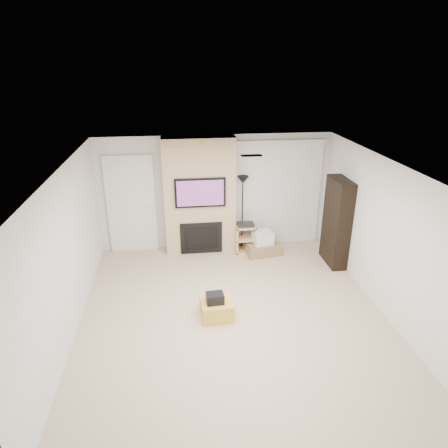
{
  "coord_description": "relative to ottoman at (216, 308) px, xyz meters",
  "views": [
    {
      "loc": [
        -0.85,
        -5.48,
        3.97
      ],
      "look_at": [
        0.0,
        1.2,
        1.15
      ],
      "focal_mm": 32.0,
      "sensor_mm": 36.0,
      "label": 1
    }
  ],
  "objects": [
    {
      "name": "av_stand",
      "position": [
        0.89,
        2.34,
        0.2
      ],
      "size": [
        0.45,
        0.38,
        0.66
      ],
      "color": "#DEB877",
      "rests_on": "floor"
    },
    {
      "name": "fireplace_wall",
      "position": [
        -0.07,
        2.53,
        1.09
      ],
      "size": [
        1.5,
        0.47,
        2.5
      ],
      "color": "tan",
      "rests_on": "floor"
    },
    {
      "name": "bookshelf",
      "position": [
        2.62,
        1.58,
        0.75
      ],
      "size": [
        0.3,
        0.8,
        1.8
      ],
      "color": "black",
      "rests_on": "floor"
    },
    {
      "name": "wall_front",
      "position": [
        0.28,
        -2.76,
        1.1
      ],
      "size": [
        5.0,
        0.0,
        2.5
      ],
      "primitive_type": "cube",
      "rotation": [
        1.57,
        0.0,
        0.0
      ],
      "color": "silver",
      "rests_on": "ground"
    },
    {
      "name": "floor_lamp",
      "position": [
        0.84,
        2.47,
        1.17
      ],
      "size": [
        0.25,
        0.25,
        1.67
      ],
      "color": "black",
      "rests_on": "floor"
    },
    {
      "name": "entry_door",
      "position": [
        -1.52,
        2.7,
        0.9
      ],
      "size": [
        1.02,
        0.11,
        2.14
      ],
      "color": "silver",
      "rests_on": "floor"
    },
    {
      "name": "ottoman",
      "position": [
        0.0,
        0.0,
        0.0
      ],
      "size": [
        0.53,
        0.53,
        0.3
      ],
      "primitive_type": "cube",
      "rotation": [
        0.0,
        0.0,
        0.06
      ],
      "color": "gold",
      "rests_on": "floor"
    },
    {
      "name": "hvac_vent",
      "position": [
        0.68,
        0.79,
        2.35
      ],
      "size": [
        0.35,
        0.18,
        0.01
      ],
      "primitive_type": "cube",
      "color": "silver",
      "rests_on": "ceiling"
    },
    {
      "name": "vertical_blinds",
      "position": [
        1.68,
        2.69,
        1.12
      ],
      "size": [
        1.98,
        0.1,
        2.37
      ],
      "color": "silver",
      "rests_on": "floor"
    },
    {
      "name": "wall_back",
      "position": [
        0.28,
        2.74,
        1.1
      ],
      "size": [
        5.0,
        0.0,
        2.5
      ],
      "primitive_type": "cube",
      "rotation": [
        1.57,
        0.0,
        0.0
      ],
      "color": "silver",
      "rests_on": "ground"
    },
    {
      "name": "black_bag",
      "position": [
        -0.03,
        -0.04,
        0.23
      ],
      "size": [
        0.29,
        0.24,
        0.16
      ],
      "primitive_type": "cube",
      "rotation": [
        0.0,
        0.0,
        0.06
      ],
      "color": "black",
      "rests_on": "ottoman"
    },
    {
      "name": "floor",
      "position": [
        0.28,
        -0.01,
        -0.15
      ],
      "size": [
        5.0,
        5.5,
        0.0
      ],
      "primitive_type": "cube",
      "color": "#C7AC90",
      "rests_on": "ground"
    },
    {
      "name": "box_stack",
      "position": [
        1.25,
        2.2,
        0.04
      ],
      "size": [
        0.83,
        0.69,
        0.5
      ],
      "color": "olive",
      "rests_on": "floor"
    },
    {
      "name": "wall_right",
      "position": [
        2.78,
        -0.01,
        1.1
      ],
      "size": [
        0.0,
        5.5,
        2.5
      ],
      "primitive_type": "cube",
      "rotation": [
        1.57,
        0.0,
        1.57
      ],
      "color": "silver",
      "rests_on": "ground"
    },
    {
      "name": "wall_left",
      "position": [
        -2.22,
        -0.01,
        1.1
      ],
      "size": [
        0.0,
        5.5,
        2.5
      ],
      "primitive_type": "cube",
      "rotation": [
        1.57,
        0.0,
        1.57
      ],
      "color": "silver",
      "rests_on": "ground"
    },
    {
      "name": "ceiling",
      "position": [
        0.28,
        -0.01,
        2.35
      ],
      "size": [
        5.0,
        5.5,
        0.0
      ],
      "primitive_type": "cube",
      "color": "white",
      "rests_on": "wall_back"
    }
  ]
}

